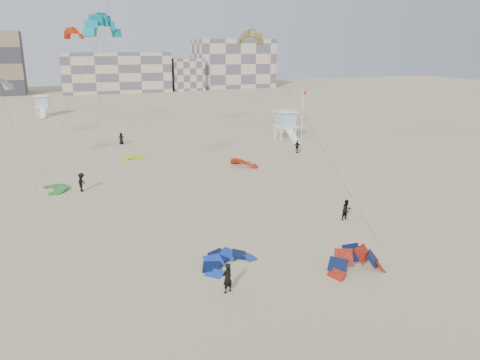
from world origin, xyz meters
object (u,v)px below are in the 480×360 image
object	(u,v)px
kitesurfer_main	(227,278)
lifeguard_tower_near	(286,125)
kite_ground_blue	(228,264)
kite_ground_orange	(356,271)

from	to	relation	value
kitesurfer_main	lifeguard_tower_near	bearing A→B (deg)	-142.41
kite_ground_blue	kitesurfer_main	xyz separation A→B (m)	(-1.28, -3.44, 0.92)
kite_ground_orange	lifeguard_tower_near	size ratio (longest dim) A/B	0.64
kite_ground_orange	lifeguard_tower_near	bearing A→B (deg)	69.59
kite_ground_orange	lifeguard_tower_near	xyz separation A→B (m)	(15.43, 40.96, 2.17)
kite_ground_orange	kitesurfer_main	xyz separation A→B (m)	(-8.54, 0.50, 0.92)
lifeguard_tower_near	kite_ground_orange	bearing A→B (deg)	-108.04
kite_ground_orange	kitesurfer_main	distance (m)	8.61
kite_ground_blue	kite_ground_orange	distance (m)	8.26
kite_ground_orange	lifeguard_tower_near	distance (m)	43.82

